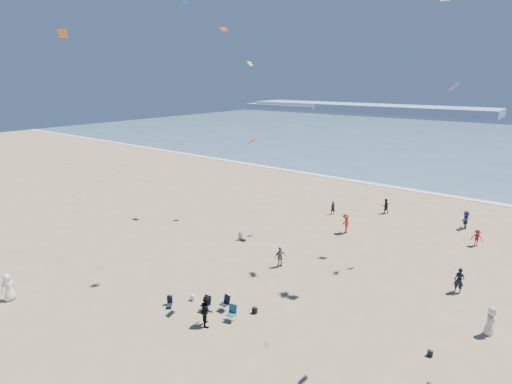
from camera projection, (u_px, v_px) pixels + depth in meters
The scene contains 11 objects.
ocean at pixel (481, 144), 91.18m from camera, with size 220.00×100.00×0.06m, color #476B84.
surf_line at pixel (414, 190), 53.07m from camera, with size 220.00×1.20×0.08m, color white.
headland_far at pixel (364, 108), 183.15m from camera, with size 110.00×20.00×3.20m, color #7A8EA8.
headland_near at pixel (285, 106), 202.99m from camera, with size 40.00×14.00×2.00m, color #7A8EA8.
standing_flyers at pixel (356, 266), 29.69m from camera, with size 28.24×38.83×1.93m.
seated_group at pixel (237, 354), 20.90m from camera, with size 21.84×23.52×0.84m.
chair_cluster at pixel (220, 307), 25.09m from camera, with size 2.69×1.45×1.00m.
white_tote at pixel (193, 297), 26.75m from camera, with size 0.35×0.20×0.40m, color white.
black_backpack at pixel (255, 310), 25.26m from camera, with size 0.30×0.22×0.38m, color black.
navy_bag at pixel (430, 353), 21.34m from camera, with size 0.28×0.18×0.34m, color black.
kites_aloft at pixel (463, 71), 18.90m from camera, with size 42.13×37.65×24.41m.
Camera 1 is at (14.56, -8.31, 14.31)m, focal length 28.00 mm.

